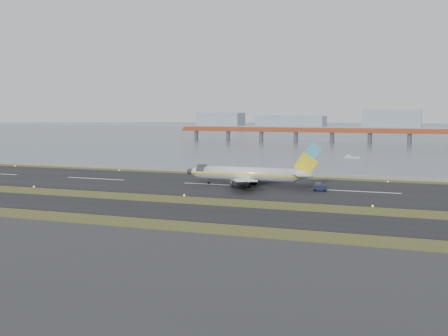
# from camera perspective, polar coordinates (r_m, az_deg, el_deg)

# --- Properties ---
(ground) EXTENTS (1000.00, 1000.00, 0.00)m
(ground) POSITION_cam_1_polar(r_m,az_deg,el_deg) (131.49, -5.41, -3.34)
(ground) COLOR #364418
(ground) RESTS_ON ground
(apron_strip) EXTENTS (1000.00, 50.00, 0.10)m
(apron_strip) POSITION_cam_1_polar(r_m,az_deg,el_deg) (86.31, -21.61, -8.57)
(apron_strip) COLOR #313033
(apron_strip) RESTS_ON ground
(taxiway_strip) EXTENTS (1000.00, 18.00, 0.10)m
(taxiway_strip) POSITION_cam_1_polar(r_m,az_deg,el_deg) (120.93, -7.88, -4.15)
(taxiway_strip) COLOR black
(taxiway_strip) RESTS_ON ground
(runway_strip) EXTENTS (1000.00, 45.00, 0.10)m
(runway_strip) POSITION_cam_1_polar(r_m,az_deg,el_deg) (158.76, -0.72, -1.71)
(runway_strip) COLOR black
(runway_strip) RESTS_ON ground
(seawall) EXTENTS (1000.00, 2.50, 1.00)m
(seawall) POSITION_cam_1_polar(r_m,az_deg,el_deg) (186.82, 2.57, -0.44)
(seawall) COLOR gray
(seawall) RESTS_ON ground
(bay_water) EXTENTS (1400.00, 800.00, 1.30)m
(bay_water) POSITION_cam_1_polar(r_m,az_deg,el_deg) (580.06, 14.70, 3.59)
(bay_water) COLOR #4E5B6F
(bay_water) RESTS_ON ground
(red_pier) EXTENTS (260.00, 5.00, 10.20)m
(red_pier) POSITION_cam_1_polar(r_m,az_deg,el_deg) (368.99, 14.62, 3.54)
(red_pier) COLOR #A03D1B
(red_pier) RESTS_ON ground
(far_shoreline) EXTENTS (1400.00, 80.00, 60.50)m
(far_shoreline) POSITION_cam_1_polar(r_m,az_deg,el_deg) (738.33, 16.99, 4.44)
(far_shoreline) COLOR #97A5B2
(far_shoreline) RESTS_ON ground
(airliner) EXTENTS (38.52, 32.89, 12.80)m
(airliner) POSITION_cam_1_polar(r_m,az_deg,el_deg) (155.09, 2.72, -0.63)
(airliner) COLOR silver
(airliner) RESTS_ON ground
(pushback_tug) EXTENTS (3.71, 2.45, 2.24)m
(pushback_tug) POSITION_cam_1_polar(r_m,az_deg,el_deg) (147.96, 9.70, -1.94)
(pushback_tug) COLOR #141A37
(pushback_tug) RESTS_ON ground
(workboat_near) EXTENTS (6.88, 2.44, 1.65)m
(workboat_near) POSITION_cam_1_polar(r_m,az_deg,el_deg) (252.18, 12.82, 1.06)
(workboat_near) COLOR #BBBBBF
(workboat_near) RESTS_ON ground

